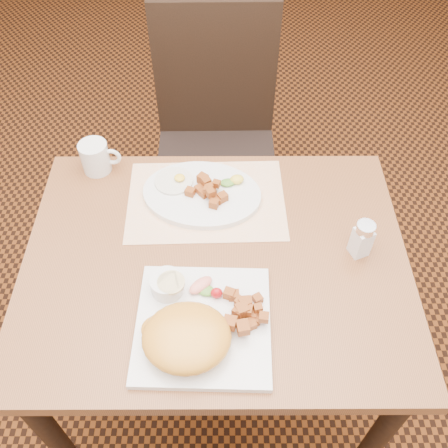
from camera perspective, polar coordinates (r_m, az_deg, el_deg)
ground at (r=1.83m, az=-0.64°, el=-17.84°), size 8.00×8.00×0.00m
table at (r=1.26m, az=-0.89°, el=-6.87°), size 0.90×0.70×0.75m
chair_far at (r=1.80m, az=-0.92°, el=10.28°), size 0.42×0.43×0.97m
placemat at (r=1.28m, az=-2.04°, el=2.74°), size 0.41×0.29×0.00m
plate_square at (r=1.07m, az=-2.40°, el=-11.41°), size 0.29×0.29×0.02m
plate_oval at (r=1.28m, az=-2.54°, el=3.43°), size 0.34×0.27×0.02m
hollandaise_mound at (r=1.01m, az=-4.39°, el=-12.82°), size 0.18×0.16×0.07m
ramekin at (r=1.09m, az=-6.48°, el=-6.87°), size 0.08×0.07×0.04m
garnish_sq at (r=1.09m, az=-2.14°, el=-7.33°), size 0.08×0.06×0.03m
fried_egg at (r=1.31m, az=-5.67°, el=4.97°), size 0.10×0.10×0.02m
garnish_ov at (r=1.29m, az=1.07°, el=4.98°), size 0.07×0.04×0.02m
salt_shaker at (r=1.18m, az=15.50°, el=-1.62°), size 0.05×0.05×0.10m
coffee_mug at (r=1.38m, az=-14.42°, el=7.41°), size 0.11×0.08×0.09m
home_fries_sq at (r=1.05m, az=2.28°, el=-9.95°), size 0.10×0.12×0.04m
home_fries_ov at (r=1.26m, az=-1.91°, el=3.97°), size 0.11×0.11×0.04m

